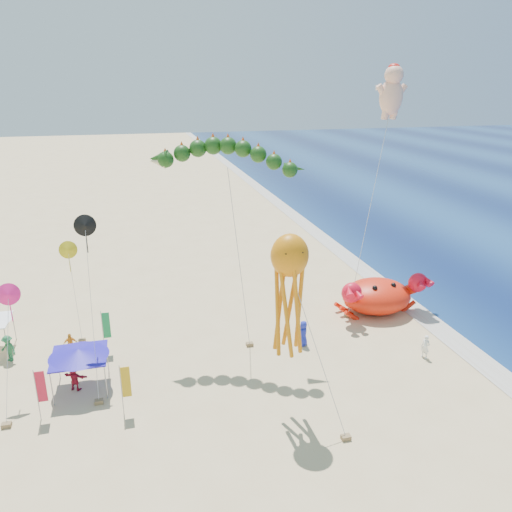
# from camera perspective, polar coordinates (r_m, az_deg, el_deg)

# --- Properties ---
(ground) EXTENTS (320.00, 320.00, 0.00)m
(ground) POSITION_cam_1_polar(r_m,az_deg,el_deg) (35.82, 3.96, -10.64)
(ground) COLOR #D1B784
(ground) RESTS_ON ground
(foam_strip) EXTENTS (320.00, 320.00, 0.00)m
(foam_strip) POSITION_cam_1_polar(r_m,az_deg,el_deg) (40.81, 20.36, -7.93)
(foam_strip) COLOR silver
(foam_strip) RESTS_ON ground
(crab_inflatable) EXTENTS (7.66, 5.16, 3.36)m
(crab_inflatable) POSITION_cam_1_polar(r_m,az_deg,el_deg) (41.75, 13.69, -4.36)
(crab_inflatable) COLOR red
(crab_inflatable) RESTS_ON ground
(dragon_kite) EXTENTS (9.83, 4.72, 14.16)m
(dragon_kite) POSITION_cam_1_polar(r_m,az_deg,el_deg) (32.50, -3.55, 10.82)
(dragon_kite) COLOR #143A0F
(dragon_kite) RESTS_ON ground
(cherub_kite) EXTENTS (6.81, 7.18, 19.27)m
(cherub_kite) POSITION_cam_1_polar(r_m,az_deg,el_deg) (44.90, 15.26, 17.76)
(cherub_kite) COLOR #FFB99B
(cherub_kite) RESTS_ON ground
(octopus_kite) EXTENTS (3.51, 4.41, 10.52)m
(octopus_kite) POSITION_cam_1_polar(r_m,az_deg,el_deg) (26.40, 3.81, -3.39)
(octopus_kite) COLOR orange
(octopus_kite) RESTS_ON ground
(canopy_blue) EXTENTS (3.55, 3.55, 2.71)m
(canopy_blue) POSITION_cam_1_polar(r_m,az_deg,el_deg) (32.34, -19.61, -10.39)
(canopy_blue) COLOR gray
(canopy_blue) RESTS_ON ground
(feather_flags) EXTENTS (10.30, 7.39, 3.20)m
(feather_flags) POSITION_cam_1_polar(r_m,az_deg,el_deg) (32.54, -21.70, -11.34)
(feather_flags) COLOR gray
(feather_flags) RESTS_ON ground
(beachgoers) EXTENTS (28.41, 7.54, 1.88)m
(beachgoers) POSITION_cam_1_polar(r_m,az_deg,el_deg) (34.77, -13.84, -10.52)
(beachgoers) COLOR orange
(beachgoers) RESTS_ON ground
(small_kites) EXTENTS (5.88, 11.22, 10.49)m
(small_kites) POSITION_cam_1_polar(r_m,az_deg,el_deg) (33.74, -21.77, -1.38)
(small_kites) COLOR #FE1C81
(small_kites) RESTS_ON ground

